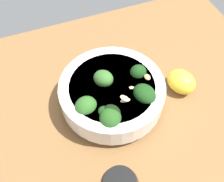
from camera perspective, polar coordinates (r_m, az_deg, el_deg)
The scene contains 3 objects.
ground_plane at distance 54.94cm, azimuth 7.12°, elevation -4.98°, with size 61.40×61.40×4.00cm, color brown.
bowl_of_broccoli at distance 50.34cm, azimuth 0.06°, elevation -0.47°, with size 19.66×19.66×8.39cm.
lemon_wedge at distance 55.62cm, azimuth 14.43°, elevation 1.92°, with size 6.03×4.81×4.53cm, color yellow.
Camera 1 is at (16.40, 23.50, 44.87)cm, focal length 43.25 mm.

